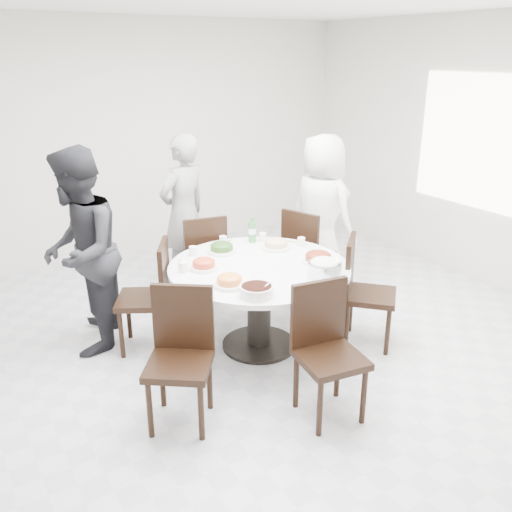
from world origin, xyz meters
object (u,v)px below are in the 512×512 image
chair_ne (309,253)px  chair_sw (179,362)px  diner_left (80,252)px  dining_table (259,307)px  soup_bowl (256,291)px  beverage_bottle (252,229)px  diner_right (321,213)px  diner_middle (184,213)px  chair_nw (143,297)px  chair_n (201,259)px  chair_s (331,356)px  chair_se (371,293)px  rice_bowl (324,270)px

chair_ne → chair_sw: size_ratio=1.00×
chair_ne → diner_left: 2.27m
diner_left → dining_table: bearing=82.1°
soup_bowl → beverage_bottle: beverage_bottle is taller
beverage_bottle → soup_bowl: bearing=-119.9°
soup_bowl → beverage_bottle: (0.59, 1.03, 0.08)m
diner_right → diner_middle: size_ratio=1.00×
chair_nw → diner_middle: (0.86, 1.01, 0.35)m
dining_table → chair_ne: chair_ne is taller
diner_right → chair_n: bearing=67.3°
chair_ne → chair_s: 2.00m
chair_se → soup_bowl: (-1.17, -0.03, 0.31)m
chair_sw → chair_n: bearing=95.6°
chair_nw → rice_bowl: 1.54m
chair_se → diner_left: bearing=106.0°
dining_table → soup_bowl: size_ratio=6.02×
diner_middle → rice_bowl: bearing=79.6°
chair_n → chair_s: bearing=98.6°
chair_se → chair_n: bearing=76.9°
chair_se → rice_bowl: size_ratio=3.56×
chair_nw → chair_se: 1.93m
chair_s → soup_bowl: (-0.23, 0.58, 0.31)m
chair_ne → diner_middle: (-0.97, 0.90, 0.35)m
chair_n → diner_left: diner_left is taller
chair_nw → rice_bowl: chair_nw is taller
chair_ne → chair_s: bearing=126.3°
diner_middle → beverage_bottle: 1.00m
diner_left → chair_ne: bearing=110.1°
diner_right → chair_se: bearing=150.4°
dining_table → soup_bowl: bearing=-124.0°
rice_bowl → chair_n: bearing=102.6°
chair_n → dining_table: bearing=101.8°
rice_bowl → diner_right: bearing=52.6°
chair_sw → chair_se: bearing=40.9°
diner_left → rice_bowl: size_ratio=6.46×
diner_middle → chair_nw: bearing=30.9°
dining_table → chair_ne: (0.99, 0.62, 0.10)m
chair_se → soup_bowl: chair_se is taller
beverage_bottle → diner_right: bearing=13.1°
diner_middle → rice_bowl: (0.29, -1.97, -0.02)m
chair_sw → diner_right: 2.66m
diner_left → rice_bowl: diner_left is taller
rice_bowl → beverage_bottle: 1.01m
chair_sw → dining_table: bearing=67.1°
chair_nw → soup_bowl: bearing=56.8°
chair_sw → diner_left: size_ratio=0.55×
dining_table → chair_n: chair_n is taller
chair_n → rice_bowl: size_ratio=3.56×
chair_n → soup_bowl: size_ratio=3.81×
chair_s → chair_se: bearing=42.0°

